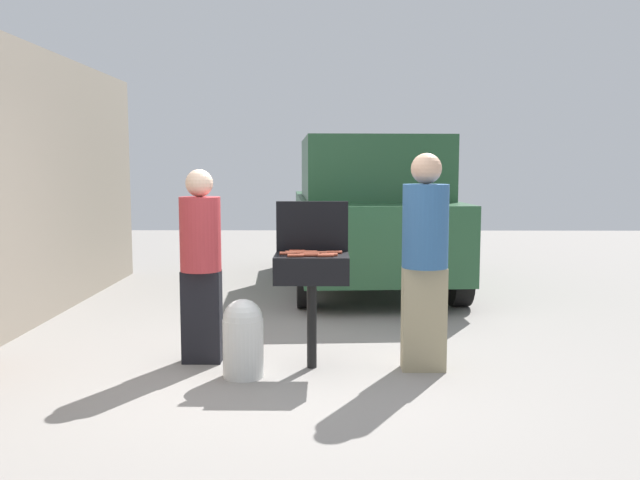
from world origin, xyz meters
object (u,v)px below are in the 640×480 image
object	(u,v)px
person_left	(201,259)
hot_dog_11	(334,252)
hot_dog_3	(309,252)
hot_dog_6	(309,255)
person_right	(425,254)
hot_dog_8	(330,254)
hot_dog_9	(294,252)
propane_tank	(243,337)
bbq_grill	(312,272)
hot_dog_1	(319,253)
parked_minivan	(368,211)
hot_dog_0	(312,254)
hot_dog_10	(288,253)
hot_dog_2	(296,256)
hot_dog_5	(326,255)
hot_dog_7	(297,251)
hot_dog_12	(294,253)
hot_dog_4	(305,253)

from	to	relation	value
person_left	hot_dog_11	bearing A→B (deg)	8.17
hot_dog_3	hot_dog_6	size ratio (longest dim) A/B	1.00
hot_dog_11	person_right	distance (m)	0.73
hot_dog_8	hot_dog_9	bearing A→B (deg)	155.20
hot_dog_8	propane_tank	world-z (taller)	hot_dog_8
bbq_grill	propane_tank	size ratio (longest dim) A/B	1.52
hot_dog_1	hot_dog_6	bearing A→B (deg)	-119.49
hot_dog_3	parked_minivan	size ratio (longest dim) A/B	0.03
person_right	hot_dog_0	bearing A→B (deg)	-10.32
hot_dog_3	hot_dog_8	bearing A→B (deg)	-42.05
hot_dog_10	parked_minivan	xyz separation A→B (m)	(0.88, 3.91, 0.08)
propane_tank	hot_dog_10	bearing A→B (deg)	34.49
hot_dog_0	hot_dog_2	world-z (taller)	same
hot_dog_11	parked_minivan	bearing A→B (deg)	82.48
hot_dog_0	propane_tank	size ratio (longest dim) A/B	0.21
person_left	bbq_grill	bearing A→B (deg)	4.07
hot_dog_9	person_left	xyz separation A→B (m)	(-0.78, 0.10, -0.07)
hot_dog_5	hot_dog_10	xyz separation A→B (m)	(-0.31, 0.13, 0.00)
hot_dog_11	person_left	bearing A→B (deg)	174.85
hot_dog_7	hot_dog_10	xyz separation A→B (m)	(-0.07, -0.12, 0.00)
hot_dog_6	hot_dog_5	bearing A→B (deg)	-10.12
hot_dog_9	hot_dog_12	size ratio (longest dim) A/B	1.00
hot_dog_5	hot_dog_9	world-z (taller)	same
propane_tank	hot_dog_5	bearing A→B (deg)	9.25
hot_dog_0	person_left	world-z (taller)	person_left
hot_dog_1	hot_dog_2	size ratio (longest dim) A/B	1.00
hot_dog_9	propane_tank	world-z (taller)	hot_dog_9
hot_dog_1	hot_dog_10	bearing A→B (deg)	-171.78
hot_dog_5	hot_dog_11	size ratio (longest dim) A/B	1.00
hot_dog_4	hot_dog_9	xyz separation A→B (m)	(-0.10, 0.06, 0.00)
bbq_grill	parked_minivan	xyz separation A→B (m)	(0.69, 3.89, 0.23)
hot_dog_10	propane_tank	distance (m)	0.75
bbq_grill	hot_dog_12	world-z (taller)	hot_dog_12
hot_dog_11	parked_minivan	size ratio (longest dim) A/B	0.03
bbq_grill	hot_dog_1	bearing A→B (deg)	21.36
hot_dog_11	bbq_grill	bearing A→B (deg)	-164.29
hot_dog_1	person_left	world-z (taller)	person_left
hot_dog_5	hot_dog_12	distance (m)	0.31
hot_dog_3	hot_dog_10	size ratio (longest dim) A/B	1.00
hot_dog_4	propane_tank	distance (m)	0.82
hot_dog_8	hot_dog_12	size ratio (longest dim) A/B	1.00
hot_dog_7	person_left	size ratio (longest dim) A/B	0.08
hot_dog_12	person_left	xyz separation A→B (m)	(-0.78, 0.13, -0.07)
hot_dog_10	propane_tank	size ratio (longest dim) A/B	0.21
hot_dog_8	hot_dog_6	bearing A→B (deg)	-168.59
hot_dog_9	hot_dog_12	xyz separation A→B (m)	(0.01, -0.03, 0.00)
bbq_grill	hot_dog_5	world-z (taller)	hot_dog_5
hot_dog_7	hot_dog_11	world-z (taller)	same
hot_dog_3	person_right	bearing A→B (deg)	-6.84
hot_dog_9	bbq_grill	bearing A→B (deg)	-19.07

